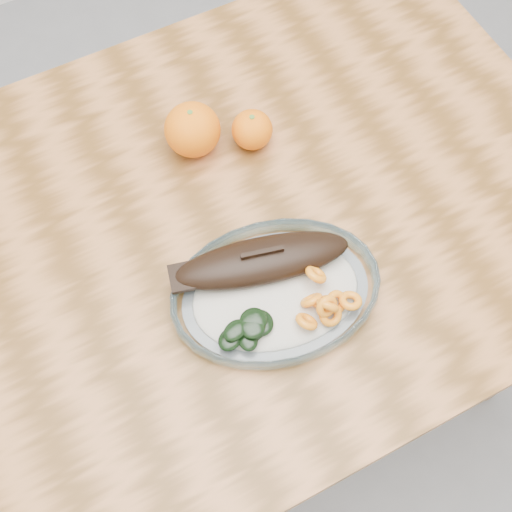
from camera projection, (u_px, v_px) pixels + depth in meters
name	position (u px, v px, depth m)	size (l,w,h in m)	color
ground	(229.00, 368.00, 1.63)	(3.00, 3.00, 0.00)	slate
dining_table	(214.00, 255.00, 1.05)	(1.20, 0.80, 0.75)	brown
plated_meal	(275.00, 289.00, 0.89)	(0.63, 0.63, 0.08)	white
orange_left	(192.00, 130.00, 0.98)	(0.09, 0.09, 0.09)	#FF4805
orange_right	(252.00, 130.00, 1.00)	(0.06, 0.06, 0.06)	#FF4805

